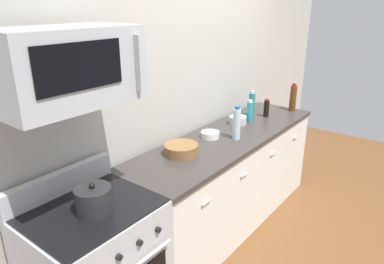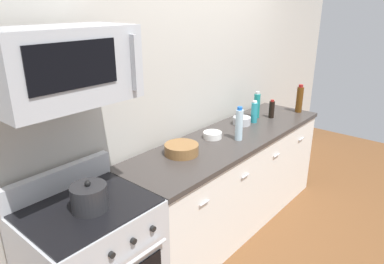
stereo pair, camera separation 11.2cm
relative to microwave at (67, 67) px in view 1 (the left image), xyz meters
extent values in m
plane|color=brown|center=(1.55, -0.05, -1.75)|extent=(6.53, 6.53, 0.00)
cube|color=#B7B2A8|center=(1.55, 0.36, -0.40)|extent=(5.44, 0.10, 2.70)
cube|color=silver|center=(1.55, -0.05, -1.31)|extent=(2.32, 0.62, 0.88)
cube|color=#383330|center=(1.55, -0.05, -0.85)|extent=(2.35, 0.65, 0.04)
cube|color=black|center=(1.55, -0.33, -1.70)|extent=(2.32, 0.02, 0.10)
cylinder|color=silver|center=(0.74, -0.37, -1.03)|extent=(0.10, 0.02, 0.02)
cylinder|color=silver|center=(1.28, -0.37, -1.03)|extent=(0.10, 0.02, 0.02)
cylinder|color=silver|center=(1.82, -0.37, -1.03)|extent=(0.10, 0.02, 0.02)
cylinder|color=silver|center=(2.36, -0.37, -1.03)|extent=(0.10, 0.02, 0.02)
cube|color=#B7BABF|center=(0.00, 0.24, -0.76)|extent=(0.76, 0.06, 0.16)
cube|color=black|center=(0.00, -0.05, -0.83)|extent=(0.73, 0.61, 0.01)
cylinder|color=black|center=(-0.08, -0.38, -0.96)|extent=(0.04, 0.02, 0.04)
cylinder|color=black|center=(0.08, -0.38, -0.96)|extent=(0.04, 0.02, 0.04)
cylinder|color=black|center=(0.23, -0.38, -0.96)|extent=(0.04, 0.02, 0.04)
cube|color=#B7BABF|center=(0.00, 0.00, 0.00)|extent=(0.74, 0.40, 0.40)
cube|color=black|center=(-0.06, -0.20, 0.03)|extent=(0.48, 0.01, 0.22)
cube|color=#B7BABF|center=(0.30, -0.22, 0.00)|extent=(0.02, 0.04, 0.30)
cylinder|color=black|center=(2.25, -0.06, -0.74)|extent=(0.06, 0.06, 0.17)
cylinder|color=maroon|center=(2.25, -0.06, -0.65)|extent=(0.04, 0.04, 0.02)
cylinder|color=teal|center=(2.00, 0.00, -0.73)|extent=(0.06, 0.06, 0.20)
cylinder|color=white|center=(2.00, 0.00, -0.62)|extent=(0.04, 0.04, 0.02)
cylinder|color=#59330F|center=(2.63, -0.19, -0.69)|extent=(0.07, 0.07, 0.28)
cylinder|color=maroon|center=(2.63, -0.19, -0.54)|extent=(0.05, 0.05, 0.03)
cylinder|color=#197F7A|center=(2.16, 0.06, -0.70)|extent=(0.06, 0.06, 0.25)
cylinder|color=beige|center=(2.16, 0.06, -0.56)|extent=(0.04, 0.04, 0.03)
cylinder|color=silver|center=(1.50, -0.15, -0.69)|extent=(0.07, 0.07, 0.27)
cylinder|color=blue|center=(1.50, -0.15, -0.54)|extent=(0.04, 0.04, 0.03)
cylinder|color=#B2B5BA|center=(1.86, 0.05, -0.79)|extent=(0.18, 0.18, 0.08)
torus|color=#B2B5BA|center=(1.86, 0.05, -0.76)|extent=(0.18, 0.18, 0.01)
cylinder|color=#B2B5BA|center=(1.86, 0.05, -0.82)|extent=(0.10, 0.10, 0.01)
cylinder|color=white|center=(1.38, 0.05, -0.80)|extent=(0.16, 0.16, 0.06)
torus|color=white|center=(1.38, 0.05, -0.78)|extent=(0.16, 0.16, 0.01)
cylinder|color=white|center=(1.38, 0.05, -0.83)|extent=(0.09, 0.09, 0.01)
cylinder|color=brown|center=(0.94, 0.03, -0.79)|extent=(0.27, 0.27, 0.08)
torus|color=brown|center=(0.94, 0.03, -0.75)|extent=(0.27, 0.27, 0.01)
cylinder|color=brown|center=(0.94, 0.03, -0.82)|extent=(0.15, 0.15, 0.01)
cylinder|color=#262628|center=(0.00, -0.10, -0.75)|extent=(0.21, 0.21, 0.15)
sphere|color=black|center=(0.00, -0.10, -0.66)|extent=(0.04, 0.04, 0.04)
camera|label=1|loc=(-1.04, -1.61, 0.31)|focal=32.88mm
camera|label=2|loc=(-0.97, -1.70, 0.31)|focal=32.88mm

